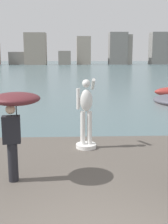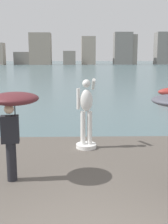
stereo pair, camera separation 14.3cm
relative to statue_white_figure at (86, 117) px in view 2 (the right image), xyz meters
The scene contains 5 objects.
ground_plane 35.13m from the statue_white_figure, 90.12° to the left, with size 400.00×400.00×0.00m, color #4C666B.
pier 3.52m from the statue_white_figure, 91.26° to the right, with size 7.63×9.12×0.40m, color #564F47.
statue_white_figure is the anchor object (origin of this frame).
onlooker_left 2.88m from the statue_white_figure, 126.03° to the right, with size 1.18×1.18×1.98m.
distant_skyline 119.40m from the statue_white_figure, 86.00° to the left, with size 81.16×11.91×13.98m.
Camera 2 is at (-0.20, -3.47, 3.12)m, focal length 45.84 mm.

